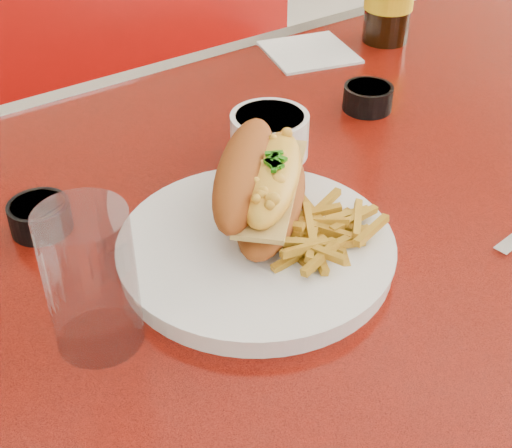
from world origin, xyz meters
TOP-DOWN VIEW (x-y plane):
  - diner_table at (0.00, 0.00)m, footprint 1.23×0.83m
  - booth_bench_far at (0.00, 0.81)m, footprint 1.20×0.51m
  - dinner_plate at (-0.20, -0.03)m, footprint 0.33×0.33m
  - mac_hoagie at (-0.17, 0.01)m, footprint 0.20×0.20m
  - fries_pile at (-0.14, -0.07)m, footprint 0.10×0.09m
  - fork at (-0.13, -0.00)m, footprint 0.02×0.14m
  - gravy_ramekin at (-0.07, 0.12)m, footprint 0.09×0.09m
  - sauce_cup_left at (-0.35, 0.13)m, footprint 0.06×0.06m
  - sauce_cup_right at (0.10, 0.14)m, footprint 0.07×0.07m
  - water_tumbler at (-0.36, -0.04)m, footprint 0.08×0.08m
  - paper_napkin at (0.15, 0.32)m, footprint 0.15×0.15m

SIDE VIEW (x-z plane):
  - booth_bench_far at x=0.00m, z-range -0.16..0.74m
  - diner_table at x=0.00m, z-range 0.22..0.99m
  - paper_napkin at x=0.15m, z-range 0.77..0.77m
  - dinner_plate at x=-0.20m, z-range 0.77..0.79m
  - sauce_cup_left at x=-0.35m, z-range 0.77..0.80m
  - sauce_cup_right at x=0.10m, z-range 0.77..0.80m
  - fork at x=-0.13m, z-range 0.79..0.79m
  - gravy_ramekin at x=-0.07m, z-range 0.77..0.82m
  - fries_pile at x=-0.14m, z-range 0.79..0.82m
  - mac_hoagie at x=-0.17m, z-range 0.78..0.87m
  - water_tumbler at x=-0.36m, z-range 0.77..0.90m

